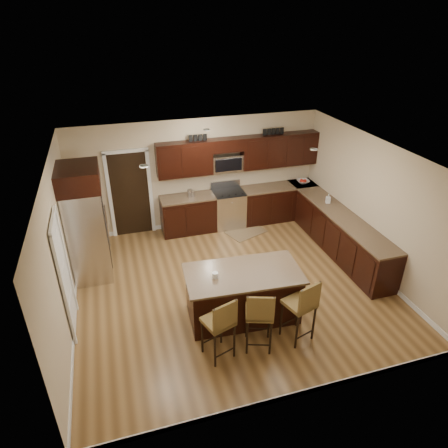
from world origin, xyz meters
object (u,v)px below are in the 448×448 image
object	(u,v)px
stool_mid	(260,314)
stool_right	(303,305)
range	(228,208)
stool_left	(221,323)
refrigerator	(86,222)
island	(243,295)

from	to	relation	value
stool_mid	stool_right	bearing A→B (deg)	18.52
range	stool_right	xyz separation A→B (m)	(-0.06, -4.17, 0.26)
stool_left	refrigerator	bearing A→B (deg)	104.17
island	refrigerator	xyz separation A→B (m)	(-2.54, 2.11, 0.77)
range	stool_right	bearing A→B (deg)	-90.78
island	stool_right	size ratio (longest dim) A/B	1.75
stool_right	range	bearing A→B (deg)	71.78
stool_left	refrigerator	size ratio (longest dim) A/B	0.48
stool_mid	refrigerator	world-z (taller)	refrigerator
island	refrigerator	size ratio (longest dim) A/B	0.87
stool_right	refrigerator	world-z (taller)	refrigerator
stool_mid	range	bearing A→B (deg)	97.97
island	stool_right	world-z (taller)	stool_right
range	stool_left	distance (m)	4.41
island	stool_mid	bearing A→B (deg)	-87.68
range	stool_mid	world-z (taller)	stool_mid
range	refrigerator	distance (m)	3.59
range	island	size ratio (longest dim) A/B	0.54
stool_right	stool_left	bearing A→B (deg)	162.46
island	stool_mid	size ratio (longest dim) A/B	1.80
stool_left	island	bearing A→B (deg)	33.90
range	island	distance (m)	3.41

